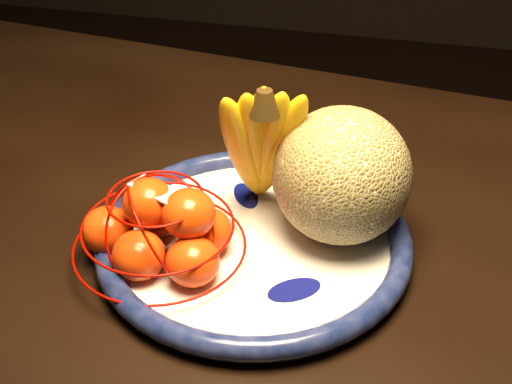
% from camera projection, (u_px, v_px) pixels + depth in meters
% --- Properties ---
extents(dining_table, '(1.55, 1.05, 0.73)m').
position_uv_depth(dining_table, '(157.00, 271.00, 0.85)').
color(dining_table, black).
rests_on(dining_table, ground).
extents(fruit_bowl, '(0.33, 0.33, 0.03)m').
position_uv_depth(fruit_bowl, '(254.00, 241.00, 0.75)').
color(fruit_bowl, white).
rests_on(fruit_bowl, dining_table).
extents(cantaloupe, '(0.14, 0.14, 0.14)m').
position_uv_depth(cantaloupe, '(342.00, 175.00, 0.73)').
color(cantaloupe, olive).
rests_on(cantaloupe, fruit_bowl).
extents(banana_bunch, '(0.12, 0.12, 0.18)m').
position_uv_depth(banana_bunch, '(261.00, 141.00, 0.75)').
color(banana_bunch, yellow).
rests_on(banana_bunch, fruit_bowl).
extents(mandarin_bag, '(0.23, 0.23, 0.11)m').
position_uv_depth(mandarin_bag, '(162.00, 230.00, 0.71)').
color(mandarin_bag, '#F54916').
rests_on(mandarin_bag, fruit_bowl).
extents(price_tag, '(0.08, 0.05, 0.01)m').
position_uv_depth(price_tag, '(165.00, 194.00, 0.69)').
color(price_tag, white).
rests_on(price_tag, mandarin_bag).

